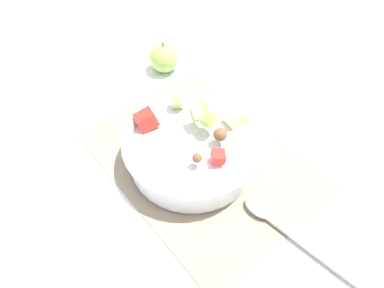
# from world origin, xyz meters

# --- Properties ---
(ground_plane) EXTENTS (2.40, 2.40, 0.00)m
(ground_plane) POSITION_xyz_m (0.00, 0.00, 0.00)
(ground_plane) COLOR silver
(placemat) EXTENTS (0.43, 0.32, 0.01)m
(placemat) POSITION_xyz_m (0.00, 0.00, 0.00)
(placemat) COLOR gray
(placemat) RESTS_ON ground_plane
(salad_bowl) EXTENTS (0.26, 0.26, 0.11)m
(salad_bowl) POSITION_xyz_m (-0.01, -0.01, 0.05)
(salad_bowl) COLOR white
(salad_bowl) RESTS_ON placemat
(serving_spoon) EXTENTS (0.24, 0.06, 0.01)m
(serving_spoon) POSITION_xyz_m (0.20, 0.02, 0.01)
(serving_spoon) COLOR #B7B7BC
(serving_spoon) RESTS_ON placemat
(whole_apple) EXTENTS (0.07, 0.07, 0.08)m
(whole_apple) POSITION_xyz_m (-0.28, 0.11, 0.03)
(whole_apple) COLOR #9EC656
(whole_apple) RESTS_ON ground_plane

